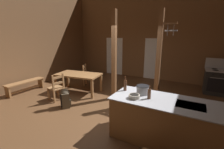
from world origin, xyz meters
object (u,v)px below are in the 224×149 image
(stockpot_on_counter, at_px, (143,90))
(bottle_tall_on_counter, at_px, (149,94))
(bench_along_left_wall, at_px, (25,85))
(backpack, at_px, (65,98))
(ladderback_chair_by_post, at_px, (88,75))
(dining_table, at_px, (78,76))
(stove_range, at_px, (221,82))
(mixing_bowl_on_counter, at_px, (134,96))
(ladderback_chair_near_window, at_px, (57,88))
(kitchen_island, at_px, (163,121))
(bottle_short_on_counter, at_px, (125,85))

(stockpot_on_counter, relative_size, bottle_tall_on_counter, 1.30)
(stockpot_on_counter, xyz_separation_m, bottle_tall_on_counter, (0.20, -0.20, 0.01))
(bench_along_left_wall, height_order, backpack, backpack)
(ladderback_chair_by_post, bearing_deg, backpack, -71.17)
(dining_table, distance_m, ladderback_chair_by_post, 0.91)
(stove_range, height_order, mixing_bowl_on_counter, stove_range)
(dining_table, xyz_separation_m, stockpot_on_counter, (2.98, -1.30, 0.37))
(mixing_bowl_on_counter, bearing_deg, ladderback_chair_near_window, 168.00)
(kitchen_island, xyz_separation_m, ladderback_chair_by_post, (-3.70, 2.30, -0.01))
(dining_table, relative_size, ladderback_chair_near_window, 1.90)
(stove_range, xyz_separation_m, dining_table, (-4.91, -2.41, 0.17))
(bench_along_left_wall, bearing_deg, ladderback_chair_near_window, 1.19)
(bottle_short_on_counter, bearing_deg, ladderback_chair_near_window, 173.62)
(backpack, distance_m, mixing_bowl_on_counter, 2.50)
(backpack, height_order, stockpot_on_counter, stockpot_on_counter)
(kitchen_island, bearing_deg, ladderback_chair_near_window, 172.91)
(ladderback_chair_near_window, xyz_separation_m, bench_along_left_wall, (-1.71, -0.04, -0.15))
(ladderback_chair_by_post, bearing_deg, ladderback_chair_near_window, -87.77)
(bottle_tall_on_counter, height_order, bottle_short_on_counter, bottle_short_on_counter)
(stove_range, relative_size, stockpot_on_counter, 3.71)
(bench_along_left_wall, bearing_deg, backpack, -5.64)
(stove_range, height_order, bottle_tall_on_counter, stove_range)
(ladderback_chair_near_window, height_order, bottle_tall_on_counter, bottle_tall_on_counter)
(kitchen_island, distance_m, stockpot_on_counter, 0.77)
(stove_range, relative_size, dining_table, 0.73)
(bottle_tall_on_counter, distance_m, bottle_short_on_counter, 0.67)
(dining_table, height_order, ladderback_chair_near_window, ladderback_chair_near_window)
(kitchen_island, height_order, mixing_bowl_on_counter, mixing_bowl_on_counter)
(mixing_bowl_on_counter, height_order, bottle_short_on_counter, bottle_short_on_counter)
(stockpot_on_counter, bearing_deg, dining_table, 156.36)
(bench_along_left_wall, bearing_deg, bottle_short_on_counter, -3.44)
(backpack, distance_m, bottle_short_on_counter, 2.16)
(kitchen_island, bearing_deg, dining_table, 157.57)
(kitchen_island, relative_size, ladderback_chair_by_post, 2.29)
(kitchen_island, height_order, bottle_tall_on_counter, bottle_tall_on_counter)
(stove_range, xyz_separation_m, ladderback_chair_near_window, (-5.05, -3.40, -0.03))
(bottle_tall_on_counter, bearing_deg, mixing_bowl_on_counter, -155.18)
(ladderback_chair_near_window, bearing_deg, dining_table, 81.93)
(stove_range, bearing_deg, stockpot_on_counter, -117.52)
(ladderback_chair_near_window, bearing_deg, bottle_tall_on_counter, -8.85)
(backpack, bearing_deg, mixing_bowl_on_counter, -8.96)
(kitchen_island, xyz_separation_m, stockpot_on_counter, (-0.51, 0.14, 0.56))
(ladderback_chair_near_window, height_order, ladderback_chair_by_post, same)
(backpack, xyz_separation_m, bottle_tall_on_counter, (2.67, -0.25, 0.72))
(kitchen_island, xyz_separation_m, bottle_tall_on_counter, (-0.31, -0.07, 0.57))
(dining_table, xyz_separation_m, bottle_tall_on_counter, (3.18, -1.50, 0.38))
(bench_along_left_wall, distance_m, stockpot_on_counter, 4.89)
(dining_table, distance_m, bottle_tall_on_counter, 3.54)
(stove_range, height_order, stockpot_on_counter, stove_range)
(bench_along_left_wall, distance_m, bottle_short_on_counter, 4.46)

